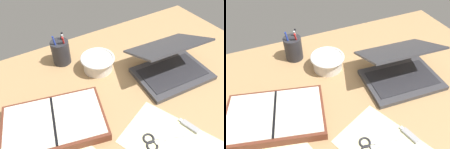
{
  "view_description": "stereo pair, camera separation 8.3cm",
  "coord_description": "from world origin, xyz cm",
  "views": [
    {
      "loc": [
        -35.39,
        -42.6,
        65.64
      ],
      "look_at": [
        -4.17,
        9.34,
        9.0
      ],
      "focal_mm": 35.0,
      "sensor_mm": 36.0,
      "label": 1
    },
    {
      "loc": [
        -28.01,
        -46.37,
        65.64
      ],
      "look_at": [
        -4.17,
        9.34,
        9.0
      ],
      "focal_mm": 35.0,
      "sensor_mm": 36.0,
      "label": 2
    }
  ],
  "objects": [
    {
      "name": "laptop",
      "position": [
        21.32,
        4.42,
        6.64
      ],
      "size": [
        31.94,
        28.55,
        16.04
      ],
      "rotation": [
        0.0,
        0.0,
        -0.07
      ],
      "color": "#38383D",
      "rests_on": "desk_top"
    },
    {
      "name": "pen_cup",
      "position": [
        -15.11,
        34.72,
        7.48
      ],
      "size": [
        7.85,
        7.85,
        15.32
      ],
      "color": "#28282D",
      "rests_on": "desk_top"
    },
    {
      "name": "usb_drive",
      "position": [
        8.76,
        -20.17,
        2.5
      ],
      "size": [
        3.47,
        7.37,
        1.0
      ],
      "rotation": [
        0.0,
        0.0,
        0.26
      ],
      "color": "#99999E",
      "rests_on": "desk_top"
    },
    {
      "name": "planner",
      "position": [
        -30.04,
        3.68,
        3.82
      ],
      "size": [
        37.87,
        29.24,
        3.83
      ],
      "rotation": [
        0.0,
        0.0,
        -0.24
      ],
      "color": "brown",
      "rests_on": "desk_top"
    },
    {
      "name": "desk_top",
      "position": [
        0.0,
        0.0,
        1.0
      ],
      "size": [
        140.0,
        100.0,
        2.0
      ],
      "primitive_type": "cube",
      "color": "tan",
      "rests_on": "ground"
    },
    {
      "name": "scissors",
      "position": [
        -4.62,
        -18.39,
        2.34
      ],
      "size": [
        13.82,
        7.43,
        0.8
      ],
      "rotation": [
        0.0,
        0.0,
        -0.22
      ],
      "color": "#B7B7BC",
      "rests_on": "desk_top"
    },
    {
      "name": "paper_sheet_front",
      "position": [
        -0.56,
        -21.68,
        2.08
      ],
      "size": [
        30.5,
        35.45,
        0.16
      ],
      "primitive_type": "cube",
      "rotation": [
        0.0,
        0.0,
        0.41
      ],
      "color": "#F4EFB2",
      "rests_on": "desk_top"
    },
    {
      "name": "bowl",
      "position": [
        -3.64,
        22.07,
        5.63
      ],
      "size": [
        14.64,
        14.64,
        6.56
      ],
      "color": "silver",
      "rests_on": "desk_top"
    }
  ]
}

